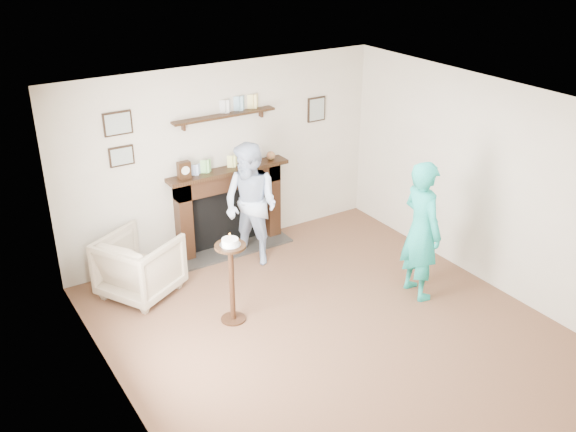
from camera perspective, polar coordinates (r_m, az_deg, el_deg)
The scene contains 6 objects.
ground at distance 7.13m, azimuth 4.03°, elevation -10.34°, with size 5.00×5.00×0.00m, color brown.
room_shell at distance 6.85m, azimuth 1.02°, elevation 3.68°, with size 4.54×5.02×2.52m.
armchair at distance 8.00m, azimuth -12.78°, elevation -6.66°, with size 0.80×0.83×0.75m, color tan.
man at distance 8.51m, azimuth -3.19°, elevation -3.94°, with size 0.78×0.61×1.61m, color silver.
woman at distance 7.95m, azimuth 11.24°, elevation -6.69°, with size 0.61×0.40×1.68m, color #21AFBF.
pedestal_table at distance 6.99m, azimuth -5.07°, elevation -4.61°, with size 0.34×0.34×1.09m.
Camera 1 is at (-3.51, -4.64, 4.13)m, focal length 40.00 mm.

